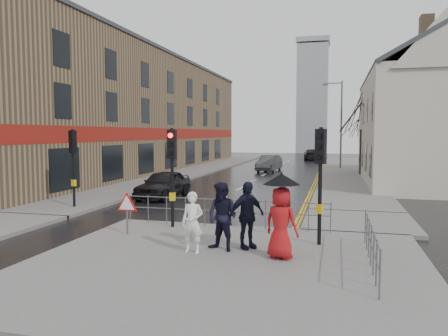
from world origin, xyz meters
The scene contains 24 objects.
ground centered at (0.00, 0.00, 0.00)m, with size 120.00×120.00×0.00m, color black.
near_pavement centered at (3.00, -3.50, 0.07)m, with size 10.00×9.00×0.14m, color #605E5B.
left_pavement centered at (-6.50, 23.00, 0.07)m, with size 4.00×44.00×0.14m, color #605E5B.
right_pavement centered at (6.50, 25.00, 0.07)m, with size 4.00×40.00×0.14m, color #605E5B.
pavement_bridge_right centered at (6.50, 3.00, 0.07)m, with size 4.00×4.20×0.14m, color #605E5B.
building_left_terrace centered at (-12.00, 22.00, 5.00)m, with size 8.00×42.00×10.00m, color #7A6346.
building_right_cream centered at (12.00, 18.00, 4.78)m, with size 9.00×16.40×10.10m.
church_tower centered at (1.50, 62.00, 9.00)m, with size 5.00×5.00×18.00m, color #95979D.
traffic_signal_near_left centered at (0.20, 0.20, 2.46)m, with size 0.28×0.27×3.40m.
traffic_signal_near_right centered at (5.20, -1.00, 2.46)m, with size 0.34×0.33×3.40m.
traffic_signal_far_left centered at (-5.50, 3.00, 2.46)m, with size 0.34×0.33×3.40m.
guard_railing_front centered at (1.95, 0.60, 0.86)m, with size 7.14×0.04×1.00m.
guard_railing_side centered at (6.50, -2.75, 0.84)m, with size 0.04×4.54×1.00m.
warning_sign centered at (-0.80, -1.21, 1.04)m, with size 0.80×0.07×1.35m.
street_lamp centered at (5.82, 28.00, 4.71)m, with size 1.83×0.25×8.00m.
tree_near centered at (7.50, 22.00, 5.14)m, with size 2.40×2.40×6.58m.
tree_far centered at (8.00, 30.00, 4.42)m, with size 2.40×2.40×5.64m.
pedestrian_a centered at (1.91, -2.72, 0.97)m, with size 0.60×0.40×1.65m, color white.
pedestrian_b centered at (2.64, -2.33, 1.09)m, with size 0.92×0.72×1.89m, color black.
pedestrian_with_umbrella centered at (4.29, -2.67, 1.30)m, with size 1.07×0.96×2.20m.
pedestrian_d centered at (3.25, -1.93, 1.08)m, with size 1.11×0.46×1.89m, color black.
car_parked centered at (-3.07, 7.29, 0.71)m, with size 1.68×4.17×1.42m, color black.
car_mid centered at (-0.12, 24.49, 0.71)m, with size 1.50×4.30×1.42m, color #46494B.
car_far centered at (2.63, 41.53, 0.67)m, with size 1.89×4.65×1.35m, color black.
Camera 1 is at (5.64, -13.74, 3.37)m, focal length 35.00 mm.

